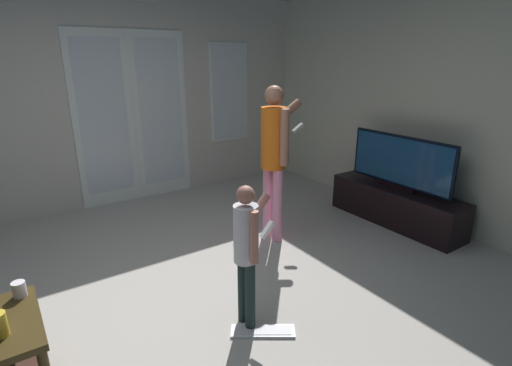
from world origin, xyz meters
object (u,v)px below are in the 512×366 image
object	(u,v)px
person_child	(247,245)
loose_keyboard	(263,331)
cup_near_edge	(19,289)
flat_screen_tv	(401,162)
tv_stand	(396,206)
person_adult	(274,150)

from	to	relation	value
person_child	loose_keyboard	world-z (taller)	person_child
cup_near_edge	flat_screen_tv	bearing A→B (deg)	1.93
tv_stand	loose_keyboard	size ratio (longest dim) A/B	3.52
tv_stand	person_child	xyz separation A→B (m)	(-2.35, -0.54, 0.41)
flat_screen_tv	person_child	distance (m)	2.41
flat_screen_tv	person_adult	bearing A→B (deg)	160.79
tv_stand	flat_screen_tv	distance (m)	0.51
flat_screen_tv	loose_keyboard	world-z (taller)	flat_screen_tv
person_child	person_adult	bearing A→B (deg)	45.98
loose_keyboard	flat_screen_tv	bearing A→B (deg)	16.41
cup_near_edge	person_child	bearing A→B (deg)	-17.97
flat_screen_tv	person_adult	world-z (taller)	person_adult
flat_screen_tv	cup_near_edge	bearing A→B (deg)	-178.07
flat_screen_tv	cup_near_edge	size ratio (longest dim) A/B	13.53
flat_screen_tv	loose_keyboard	xyz separation A→B (m)	(-2.31, -0.68, -0.70)
person_adult	flat_screen_tv	bearing A→B (deg)	-19.21
cup_near_edge	tv_stand	bearing A→B (deg)	1.87
tv_stand	loose_keyboard	xyz separation A→B (m)	(-2.31, -0.68, -0.20)
flat_screen_tv	tv_stand	bearing A→B (deg)	-65.56
person_adult	loose_keyboard	size ratio (longest dim) A/B	3.56
person_child	cup_near_edge	world-z (taller)	person_child
tv_stand	cup_near_edge	xyz separation A→B (m)	(-3.65, -0.12, 0.33)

